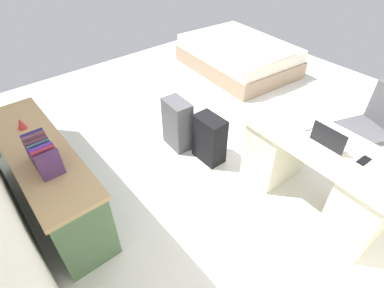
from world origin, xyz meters
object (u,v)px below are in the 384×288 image
at_px(bed, 238,56).
at_px(cell_phone_near_laptop, 364,161).
at_px(suitcase_spare_grey, 177,124).
at_px(computer_mouse, 307,128).
at_px(credenza, 49,178).
at_px(suitcase_black, 209,139).
at_px(figurine_small, 21,123).
at_px(desk, 316,172).
at_px(office_chair, 367,133).
at_px(laptop, 330,141).

relative_size(bed, cell_phone_near_laptop, 14.81).
bearing_deg(suitcase_spare_grey, computer_mouse, -153.75).
xyz_separation_m(credenza, suitcase_spare_grey, (-0.02, -1.51, -0.06)).
xyz_separation_m(credenza, cell_phone_near_laptop, (-1.89, -2.02, 0.37)).
bearing_deg(cell_phone_near_laptop, computer_mouse, 1.04).
relative_size(credenza, cell_phone_near_laptop, 13.24).
bearing_deg(suitcase_black, suitcase_spare_grey, 16.52).
bearing_deg(credenza, figurine_small, 0.24).
xyz_separation_m(bed, suitcase_black, (-1.45, 2.01, 0.04)).
height_order(desk, suitcase_spare_grey, desk).
relative_size(desk, computer_mouse, 14.68).
xyz_separation_m(suitcase_spare_grey, computer_mouse, (-1.32, -0.53, 0.44)).
bearing_deg(desk, office_chair, -92.10).
relative_size(credenza, suitcase_black, 3.15).
bearing_deg(cell_phone_near_laptop, suitcase_black, 18.14).
height_order(bed, figurine_small, figurine_small).
xyz_separation_m(desk, computer_mouse, (0.24, -0.05, 0.37)).
height_order(credenza, figurine_small, figurine_small).
xyz_separation_m(credenza, bed, (1.00, -3.65, -0.13)).
bearing_deg(office_chair, cell_phone_near_laptop, 107.72).
bearing_deg(bed, suitcase_spare_grey, 115.45).
bearing_deg(desk, figurine_small, 45.92).
bearing_deg(suitcase_spare_grey, credenza, 93.52).
bearing_deg(computer_mouse, desk, 171.21).
xyz_separation_m(desk, figurine_small, (1.93, 2.00, 0.42)).
bearing_deg(office_chair, figurine_small, 56.00).
bearing_deg(computer_mouse, laptop, 170.98).
height_order(bed, laptop, laptop).
bearing_deg(computer_mouse, figurine_small, 52.88).
bearing_deg(figurine_small, computer_mouse, -129.69).
distance_m(suitcase_spare_grey, cell_phone_near_laptop, 1.99).
bearing_deg(suitcase_black, figurine_small, 63.91).
bearing_deg(credenza, bed, -74.66).
relative_size(bed, computer_mouse, 20.14).
relative_size(credenza, computer_mouse, 18.00).
relative_size(cell_phone_near_laptop, figurine_small, 1.24).
xyz_separation_m(suitcase_black, cell_phone_near_laptop, (-1.44, -0.39, 0.46)).
height_order(computer_mouse, cell_phone_near_laptop, computer_mouse).
distance_m(desk, suitcase_spare_grey, 1.63).
height_order(suitcase_spare_grey, computer_mouse, computer_mouse).
bearing_deg(desk, suitcase_black, 17.85).
bearing_deg(laptop, suitcase_spare_grey, 16.99).
xyz_separation_m(bed, cell_phone_near_laptop, (-2.89, 1.62, 0.50)).
xyz_separation_m(cell_phone_near_laptop, figurine_small, (2.25, 2.02, 0.06)).
relative_size(bed, suitcase_black, 3.53).
height_order(bed, suitcase_spare_grey, suitcase_spare_grey).
xyz_separation_m(office_chair, suitcase_black, (1.15, 1.28, -0.13)).
bearing_deg(desk, cell_phone_near_laptop, -174.87).
bearing_deg(suitcase_black, cell_phone_near_laptop, -164.49).
relative_size(laptop, cell_phone_near_laptop, 2.35).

